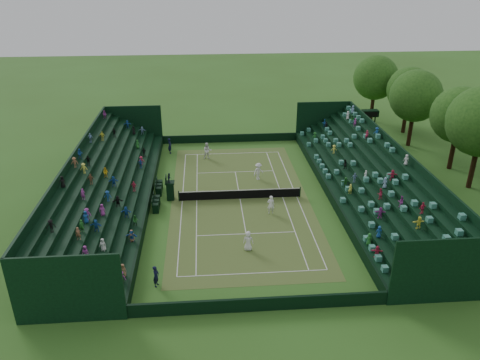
{
  "coord_description": "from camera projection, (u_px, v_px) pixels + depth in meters",
  "views": [
    {
      "loc": [
        -3.14,
        -39.62,
        20.33
      ],
      "look_at": [
        0.0,
        0.0,
        2.0
      ],
      "focal_mm": 35.0,
      "sensor_mm": 36.0,
      "label": 1
    }
  ],
  "objects": [
    {
      "name": "line_judge_south",
      "position": [
        156.0,
        276.0,
        32.23
      ],
      "size": [
        0.53,
        0.67,
        1.6
      ],
      "primitive_type": "imported",
      "rotation": [
        0.0,
        0.0,
        1.28
      ],
      "color": "black",
      "rests_on": "ground"
    },
    {
      "name": "perimeter_wall_north",
      "position": [
        230.0,
        138.0,
        58.78
      ],
      "size": [
        17.17,
        0.2,
        1.0
      ],
      "primitive_type": "cube",
      "color": "black",
      "rests_on": "ground"
    },
    {
      "name": "scoreboard_tower",
      "position": [
        370.0,
        114.0,
        59.05
      ],
      "size": [
        2.0,
        1.0,
        3.7
      ],
      "color": "black",
      "rests_on": "ground"
    },
    {
      "name": "ground",
      "position": [
        240.0,
        199.0,
        44.61
      ],
      "size": [
        160.0,
        160.0,
        0.0
      ],
      "primitive_type": "plane",
      "color": "#335C1D",
      "rests_on": "ground"
    },
    {
      "name": "courtside_chairs",
      "position": [
        158.0,
        195.0,
        44.25
      ],
      "size": [
        0.57,
        5.54,
        1.24
      ],
      "color": "black",
      "rests_on": "ground"
    },
    {
      "name": "perimeter_wall_east",
      "position": [
        328.0,
        191.0,
        45.01
      ],
      "size": [
        0.2,
        31.77,
        1.0
      ],
      "primitive_type": "cube",
      "color": "black",
      "rests_on": "ground"
    },
    {
      "name": "perimeter_wall_west",
      "position": [
        150.0,
        198.0,
        43.79
      ],
      "size": [
        0.2,
        31.77,
        1.0
      ],
      "primitive_type": "cube",
      "color": "black",
      "rests_on": "ground"
    },
    {
      "name": "player_near_west",
      "position": [
        248.0,
        241.0,
        36.3
      ],
      "size": [
        0.9,
        0.69,
        1.65
      ],
      "primitive_type": "imported",
      "rotation": [
        0.0,
        0.0,
        2.92
      ],
      "color": "white",
      "rests_on": "ground"
    },
    {
      "name": "player_far_east",
      "position": [
        258.0,
        171.0,
        48.28
      ],
      "size": [
        1.37,
        1.21,
        1.84
      ],
      "primitive_type": "imported",
      "rotation": [
        0.0,
        0.0,
        0.56
      ],
      "color": "white",
      "rests_on": "ground"
    },
    {
      "name": "line_judge_north",
      "position": [
        170.0,
        146.0,
        55.06
      ],
      "size": [
        0.53,
        0.74,
        1.87
      ],
      "primitive_type": "imported",
      "rotation": [
        0.0,
        0.0,
        1.71
      ],
      "color": "black",
      "rests_on": "ground"
    },
    {
      "name": "perimeter_wall_south",
      "position": [
        259.0,
        304.0,
        30.02
      ],
      "size": [
        17.17,
        0.2,
        1.0
      ],
      "primitive_type": "cube",
      "color": "black",
      "rests_on": "ground"
    },
    {
      "name": "north_grandstand",
      "position": [
        371.0,
        180.0,
        44.87
      ],
      "size": [
        6.6,
        32.0,
        4.9
      ],
      "color": "black",
      "rests_on": "ground"
    },
    {
      "name": "player_near_east",
      "position": [
        271.0,
        205.0,
        41.64
      ],
      "size": [
        0.68,
        0.48,
        1.79
      ],
      "primitive_type": "imported",
      "rotation": [
        0.0,
        0.0,
        3.07
      ],
      "color": "white",
      "rests_on": "ground"
    },
    {
      "name": "player_far_west",
      "position": [
        207.0,
        151.0,
        53.43
      ],
      "size": [
        1.01,
        0.82,
        1.96
      ],
      "primitive_type": "imported",
      "rotation": [
        0.0,
        0.0,
        0.09
      ],
      "color": "white",
      "rests_on": "ground"
    },
    {
      "name": "court_surface",
      "position": [
        240.0,
        199.0,
        44.61
      ],
      "size": [
        12.97,
        26.77,
        0.01
      ],
      "primitive_type": "cube",
      "color": "#3A7828",
      "rests_on": "ground"
    },
    {
      "name": "tennis_net",
      "position": [
        240.0,
        194.0,
        44.39
      ],
      "size": [
        11.67,
        0.1,
        1.06
      ],
      "color": "black",
      "rests_on": "ground"
    },
    {
      "name": "umpire_chair",
      "position": [
        170.0,
        188.0,
        44.05
      ],
      "size": [
        0.87,
        0.87,
        2.73
      ],
      "color": "black",
      "rests_on": "ground"
    },
    {
      "name": "south_grandstand",
      "position": [
        103.0,
        189.0,
        43.05
      ],
      "size": [
        6.6,
        32.0,
        4.9
      ],
      "color": "black",
      "rests_on": "ground"
    },
    {
      "name": "tree_row",
      "position": [
        443.0,
        106.0,
        50.73
      ],
      "size": [
        9.6,
        34.58,
        10.29
      ],
      "color": "black",
      "rests_on": "ground"
    }
  ]
}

